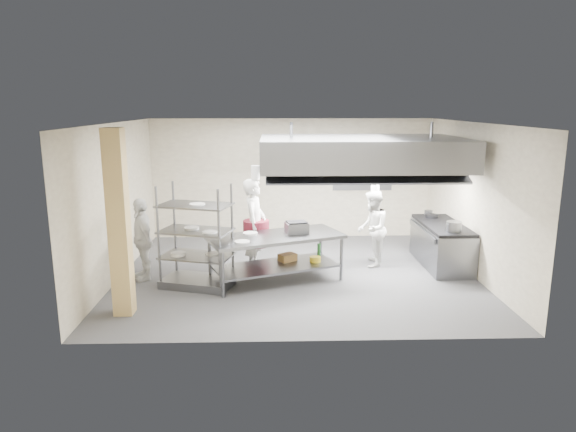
{
  "coord_description": "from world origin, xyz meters",
  "views": [
    {
      "loc": [
        -0.47,
        -9.84,
        3.35
      ],
      "look_at": [
        -0.17,
        0.2,
        1.15
      ],
      "focal_mm": 32.0,
      "sensor_mm": 36.0,
      "label": 1
    }
  ],
  "objects_px": {
    "island": "(276,258)",
    "stockpot": "(454,227)",
    "chef_line": "(372,228)",
    "pass_rack": "(196,236)",
    "griddle": "(297,228)",
    "chef_head": "(255,225)",
    "chef_plating": "(142,239)",
    "cooking_range": "(441,246)"
  },
  "relations": [
    {
      "from": "island",
      "to": "chef_plating",
      "type": "relative_size",
      "value": 1.57
    },
    {
      "from": "chef_head",
      "to": "chef_line",
      "type": "relative_size",
      "value": 1.17
    },
    {
      "from": "island",
      "to": "chef_line",
      "type": "distance_m",
      "value": 2.25
    },
    {
      "from": "pass_rack",
      "to": "stockpot",
      "type": "height_order",
      "value": "pass_rack"
    },
    {
      "from": "stockpot",
      "to": "chef_plating",
      "type": "bearing_deg",
      "value": -179.93
    },
    {
      "from": "chef_line",
      "to": "chef_plating",
      "type": "distance_m",
      "value": 4.65
    },
    {
      "from": "stockpot",
      "to": "pass_rack",
      "type": "bearing_deg",
      "value": -174.83
    },
    {
      "from": "griddle",
      "to": "island",
      "type": "bearing_deg",
      "value": -170.02
    },
    {
      "from": "chef_head",
      "to": "chef_line",
      "type": "height_order",
      "value": "chef_head"
    },
    {
      "from": "cooking_range",
      "to": "chef_line",
      "type": "xyz_separation_m",
      "value": [
        -1.48,
        0.01,
        0.38
      ]
    },
    {
      "from": "cooking_range",
      "to": "stockpot",
      "type": "xyz_separation_m",
      "value": [
        -0.01,
        -0.69,
        0.58
      ]
    },
    {
      "from": "pass_rack",
      "to": "stockpot",
      "type": "bearing_deg",
      "value": 21.44
    },
    {
      "from": "griddle",
      "to": "stockpot",
      "type": "relative_size",
      "value": 1.41
    },
    {
      "from": "pass_rack",
      "to": "island",
      "type": "bearing_deg",
      "value": 25.04
    },
    {
      "from": "stockpot",
      "to": "chef_head",
      "type": "bearing_deg",
      "value": 172.53
    },
    {
      "from": "chef_line",
      "to": "stockpot",
      "type": "distance_m",
      "value": 1.64
    },
    {
      "from": "cooking_range",
      "to": "chef_plating",
      "type": "xyz_separation_m",
      "value": [
        -6.08,
        -0.7,
        0.38
      ]
    },
    {
      "from": "chef_plating",
      "to": "stockpot",
      "type": "relative_size",
      "value": 5.42
    },
    {
      "from": "chef_head",
      "to": "griddle",
      "type": "bearing_deg",
      "value": -113.96
    },
    {
      "from": "chef_plating",
      "to": "griddle",
      "type": "bearing_deg",
      "value": 61.45
    },
    {
      "from": "cooking_range",
      "to": "pass_rack",
      "type": "bearing_deg",
      "value": -167.1
    },
    {
      "from": "pass_rack",
      "to": "cooking_range",
      "type": "bearing_deg",
      "value": 29.18
    },
    {
      "from": "island",
      "to": "chef_plating",
      "type": "xyz_separation_m",
      "value": [
        -2.58,
        0.21,
        0.35
      ]
    },
    {
      "from": "island",
      "to": "stockpot",
      "type": "bearing_deg",
      "value": -17.74
    },
    {
      "from": "pass_rack",
      "to": "chef_line",
      "type": "relative_size",
      "value": 1.19
    },
    {
      "from": "island",
      "to": "stockpot",
      "type": "relative_size",
      "value": 8.53
    },
    {
      "from": "island",
      "to": "chef_head",
      "type": "bearing_deg",
      "value": 98.59
    },
    {
      "from": "chef_head",
      "to": "chef_plating",
      "type": "height_order",
      "value": "chef_head"
    },
    {
      "from": "island",
      "to": "cooking_range",
      "type": "bearing_deg",
      "value": -6.77
    },
    {
      "from": "chef_line",
      "to": "stockpot",
      "type": "height_order",
      "value": "chef_line"
    },
    {
      "from": "chef_line",
      "to": "stockpot",
      "type": "xyz_separation_m",
      "value": [
        1.47,
        -0.7,
        0.2
      ]
    },
    {
      "from": "pass_rack",
      "to": "griddle",
      "type": "distance_m",
      "value": 1.92
    },
    {
      "from": "griddle",
      "to": "cooking_range",
      "type": "bearing_deg",
      "value": -0.36
    },
    {
      "from": "chef_line",
      "to": "stockpot",
      "type": "relative_size",
      "value": 5.44
    },
    {
      "from": "island",
      "to": "pass_rack",
      "type": "distance_m",
      "value": 1.57
    },
    {
      "from": "cooking_range",
      "to": "chef_plating",
      "type": "relative_size",
      "value": 1.25
    },
    {
      "from": "chef_plating",
      "to": "griddle",
      "type": "relative_size",
      "value": 3.86
    },
    {
      "from": "chef_plating",
      "to": "chef_line",
      "type": "bearing_deg",
      "value": 70.89
    },
    {
      "from": "chef_line",
      "to": "griddle",
      "type": "bearing_deg",
      "value": -51.58
    },
    {
      "from": "pass_rack",
      "to": "griddle",
      "type": "xyz_separation_m",
      "value": [
        1.88,
        0.4,
        0.05
      ]
    },
    {
      "from": "pass_rack",
      "to": "griddle",
      "type": "bearing_deg",
      "value": 28.44
    },
    {
      "from": "chef_plating",
      "to": "cooking_range",
      "type": "bearing_deg",
      "value": 68.7
    }
  ]
}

